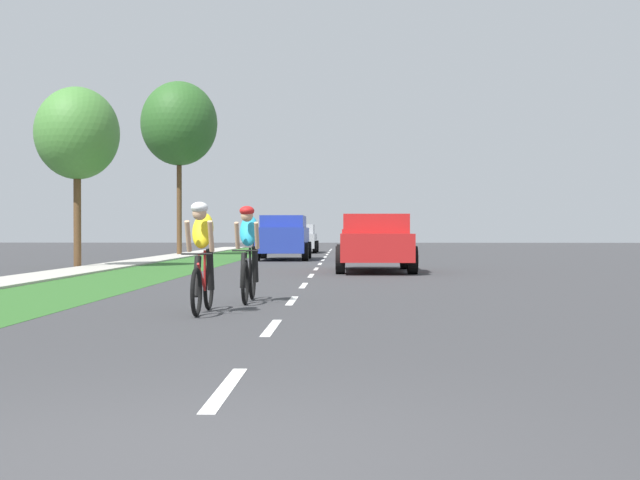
{
  "coord_description": "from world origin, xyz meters",
  "views": [
    {
      "loc": [
        0.89,
        -4.34,
        1.18
      ],
      "look_at": [
        0.16,
        20.5,
        0.91
      ],
      "focal_mm": 48.11,
      "sensor_mm": 36.0,
      "label": 1
    }
  ],
  "objects": [
    {
      "name": "ground_plane",
      "position": [
        0.0,
        20.0,
        0.0
      ],
      "size": [
        120.0,
        120.0,
        0.0
      ],
      "primitive_type": "plane",
      "color": "#38383A"
    },
    {
      "name": "street_tree_near",
      "position": [
        -7.71,
        22.9,
        4.28
      ],
      "size": [
        2.69,
        2.69,
        5.79
      ],
      "color": "brown",
      "rests_on": "ground_plane"
    },
    {
      "name": "sedan_silver",
      "position": [
        -1.57,
        41.62,
        0.77
      ],
      "size": [
        1.98,
        4.3,
        1.52
      ],
      "color": "#A5A8AD",
      "rests_on": "ground_plane"
    },
    {
      "name": "grass_verge",
      "position": [
        -4.64,
        20.0,
        0.0
      ],
      "size": [
        2.76,
        70.0,
        0.01
      ],
      "primitive_type": "cube",
      "color": "#2D6026",
      "rests_on": "ground_plane"
    },
    {
      "name": "cyclist_trailing",
      "position": [
        -0.7,
        9.71,
        0.81
      ],
      "size": [
        0.42,
        1.72,
        1.58
      ],
      "color": "black",
      "rests_on": "ground_plane"
    },
    {
      "name": "pickup_red",
      "position": [
        1.74,
        20.37,
        0.83
      ],
      "size": [
        2.22,
        5.1,
        1.64
      ],
      "color": "red",
      "rests_on": "ground_plane"
    },
    {
      "name": "lane_markings_center",
      "position": [
        0.0,
        24.0,
        0.0
      ],
      "size": [
        0.12,
        53.8,
        0.01
      ],
      "color": "white",
      "rests_on": "ground_plane"
    },
    {
      "name": "street_tree_far",
      "position": [
        -7.09,
        36.61,
        6.31
      ],
      "size": [
        3.66,
        3.66,
        8.35
      ],
      "color": "brown",
      "rests_on": "ground_plane"
    },
    {
      "name": "sidewalk_concrete",
      "position": [
        -6.78,
        20.0,
        0.0
      ],
      "size": [
        1.53,
        70.0,
        0.1
      ],
      "primitive_type": "cube",
      "color": "#B2ADA3",
      "rests_on": "ground_plane"
    },
    {
      "name": "cyclist_lead",
      "position": [
        -1.14,
        7.78,
        0.81
      ],
      "size": [
        0.42,
        1.72,
        1.58
      ],
      "color": "black",
      "rests_on": "ground_plane"
    },
    {
      "name": "suv_blue",
      "position": [
        -1.62,
        30.46,
        0.95
      ],
      "size": [
        2.15,
        4.7,
        1.79
      ],
      "color": "#23389E",
      "rests_on": "ground_plane"
    }
  ]
}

